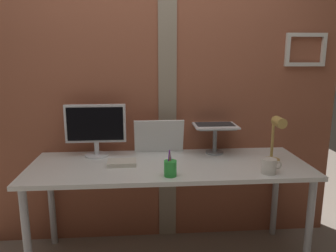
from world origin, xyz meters
TOP-DOWN VIEW (x-y plane):
  - brick_wall_back at (0.00, 0.39)m, footprint 3.04×0.16m
  - desk at (0.14, -0.01)m, footprint 1.95×0.69m
  - monitor at (-0.39, 0.21)m, footprint 0.45×0.18m
  - laptop_stand at (0.52, 0.21)m, footprint 0.28×0.22m
  - laptop at (0.52, 0.29)m, footprint 0.33×0.33m
  - whiteboard_panel at (0.09, 0.25)m, footprint 0.38×0.09m
  - desk_lamp at (0.88, -0.07)m, footprint 0.12×0.20m
  - pen_cup at (0.13, -0.26)m, footprint 0.08×0.08m
  - coffee_mug at (0.77, -0.26)m, footprint 0.13×0.09m
  - paper_clutter_stack at (-0.19, -0.01)m, footprint 0.20×0.15m

SIDE VIEW (x-z plane):
  - desk at x=0.14m, z-range 0.30..1.06m
  - paper_clutter_stack at x=-0.19m, z-range 0.75..0.78m
  - coffee_mug at x=0.77m, z-range 0.75..0.85m
  - pen_cup at x=0.13m, z-range 0.72..0.89m
  - whiteboard_panel at x=0.09m, z-range 0.75..1.02m
  - laptop_stand at x=0.52m, z-range 0.79..1.00m
  - desk_lamp at x=0.88m, z-range 0.79..1.13m
  - monitor at x=-0.39m, z-range 0.78..1.18m
  - laptop at x=0.52m, z-range 0.91..1.13m
  - brick_wall_back at x=0.00m, z-range 0.00..2.42m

